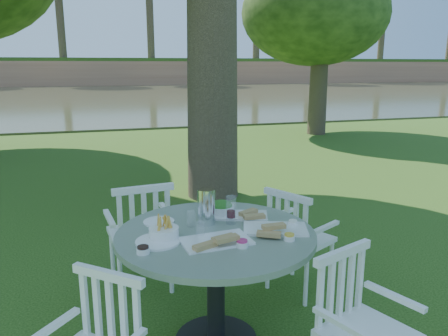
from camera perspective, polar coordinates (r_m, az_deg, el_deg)
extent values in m
plane|color=#1A3B0C|center=(4.50, 0.73, -11.16)|extent=(140.00, 140.00, 0.00)
cylinder|color=black|center=(3.02, -1.07, -15.52)|extent=(0.12, 0.12, 0.73)
cylinder|color=gray|center=(2.86, -1.10, -8.72)|extent=(1.29, 1.29, 0.04)
cylinder|color=white|center=(3.86, 13.78, -12.32)|extent=(0.04, 0.04, 0.44)
cylinder|color=white|center=(4.06, 9.02, -10.78)|extent=(0.04, 0.04, 0.44)
cylinder|color=white|center=(3.59, 10.67, -14.18)|extent=(0.04, 0.04, 0.44)
cylinder|color=white|center=(3.80, 5.74, -12.38)|extent=(0.04, 0.04, 0.44)
cube|color=white|center=(3.72, 9.94, -9.05)|extent=(0.57, 0.59, 0.04)
cube|color=white|center=(3.50, 8.17, -6.83)|extent=(0.25, 0.42, 0.45)
cylinder|color=white|center=(4.07, -8.43, -10.45)|extent=(0.04, 0.04, 0.47)
cylinder|color=white|center=(4.00, -14.36, -11.20)|extent=(0.04, 0.04, 0.47)
cylinder|color=white|center=(3.74, -6.91, -12.64)|extent=(0.04, 0.04, 0.47)
cylinder|color=white|center=(3.66, -13.40, -13.53)|extent=(0.04, 0.04, 0.47)
cube|color=white|center=(3.76, -10.94, -8.38)|extent=(0.53, 0.49, 0.04)
cube|color=white|center=(3.49, -10.36, -6.21)|extent=(0.48, 0.10, 0.48)
cube|color=white|center=(2.43, -14.64, -17.55)|extent=(0.35, 0.31, 0.43)
cube|color=white|center=(2.61, 18.29, -20.08)|extent=(0.56, 0.54, 0.04)
cube|color=white|center=(2.60, 15.01, -14.74)|extent=(0.43, 0.20, 0.45)
cube|color=white|center=(2.69, -1.06, -9.51)|extent=(0.44, 0.28, 0.02)
cube|color=white|center=(2.90, 6.70, -7.88)|extent=(0.47, 0.36, 0.02)
cube|color=white|center=(3.13, 2.25, -6.19)|extent=(0.42, 0.31, 0.02)
cylinder|color=white|center=(2.72, -8.60, -9.45)|extent=(0.28, 0.28, 0.01)
cylinder|color=white|center=(3.05, -8.51, -6.94)|extent=(0.21, 0.21, 0.01)
cylinder|color=white|center=(2.76, -7.86, -8.42)|extent=(0.19, 0.19, 0.07)
cylinder|color=white|center=(3.17, -0.35, -5.49)|extent=(0.19, 0.19, 0.06)
cylinder|color=silver|center=(2.96, -2.31, -5.04)|extent=(0.12, 0.12, 0.24)
cylinder|color=white|center=(2.96, 0.92, -5.50)|extent=(0.07, 0.07, 0.19)
cylinder|color=white|center=(2.94, -4.30, -6.62)|extent=(0.06, 0.06, 0.11)
cylinder|color=white|center=(2.76, -3.08, -8.01)|extent=(0.06, 0.06, 0.10)
cylinder|color=white|center=(2.63, 2.38, -9.93)|extent=(0.08, 0.08, 0.03)
cylinder|color=white|center=(2.75, 8.53, -9.01)|extent=(0.07, 0.07, 0.03)
cylinder|color=white|center=(2.98, 8.98, -7.21)|extent=(0.07, 0.07, 0.03)
cylinder|color=white|center=(2.58, -10.52, -10.58)|extent=(0.08, 0.08, 0.03)
ellipsoid|color=#1C3611|center=(12.38, 12.67, 19.18)|extent=(3.41, 3.41, 2.39)
cube|color=#383A22|center=(27.01, -13.89, 8.96)|extent=(100.00, 28.00, 0.12)
cube|color=#A2674B|center=(42.44, -15.01, 11.83)|extent=(100.00, 3.00, 2.20)
cube|color=#1A3B0C|center=(49.93, -15.35, 13.40)|extent=(100.00, 18.00, 0.30)
cylinder|color=black|center=(55.88, 21.60, 19.45)|extent=(0.70, 0.70, 13.00)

